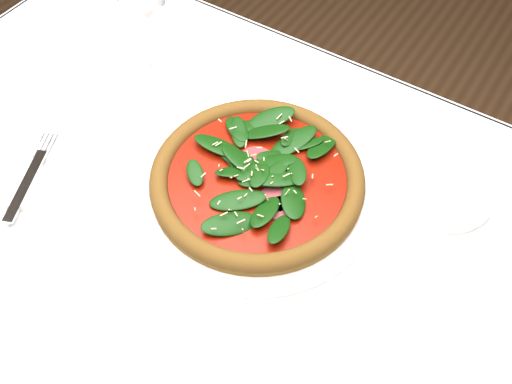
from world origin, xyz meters
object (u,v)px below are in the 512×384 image
Objects in this scene: plate at (257,185)px; pizza at (257,176)px; napkin at (28,189)px; wine_glass at (142,4)px.

plate is 0.94× the size of pizza.
pizza is (-0.00, -0.00, 0.02)m from plate.
plate is 0.35m from napkin.
wine_glass reaches higher than pizza.
napkin is at bearing -146.16° from plate.
napkin is (-0.29, -0.20, -0.02)m from pizza.
plate is 2.33× the size of napkin.
wine_glass is 1.20× the size of napkin.
pizza reaches higher than plate.
pizza is 2.07× the size of wine_glass.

